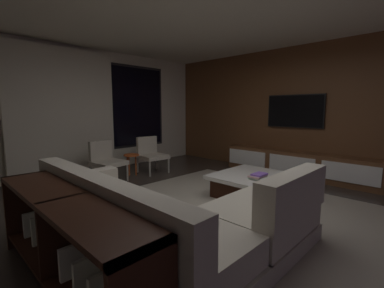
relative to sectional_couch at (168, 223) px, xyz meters
name	(u,v)px	position (x,y,z in m)	size (l,w,h in m)	color
floor	(214,216)	(0.98, 0.22, -0.29)	(9.20, 9.20, 0.00)	#332B26
back_wall_with_window	(85,111)	(0.92, 3.83, 1.05)	(6.60, 0.30, 2.70)	beige
media_wall	(309,111)	(4.04, 0.22, 1.06)	(0.12, 7.80, 2.70)	brown
area_rug	(236,210)	(1.33, 0.12, -0.28)	(3.20, 3.80, 0.01)	gray
sectional_couch	(168,223)	(0.00, 0.00, 0.00)	(1.98, 2.50, 0.82)	#A49C8C
coffee_table	(254,186)	(2.00, 0.23, -0.10)	(1.16, 1.16, 0.36)	black
book_stack_on_coffee_table	(258,176)	(1.84, 0.08, 0.11)	(0.27, 0.21, 0.08)	#B7D5BB
accent_chair_near_window	(151,153)	(1.88, 2.78, 0.14)	(0.58, 0.60, 0.78)	#B2ADA0
accent_chair_by_curtain	(106,159)	(0.84, 2.82, 0.14)	(0.61, 0.63, 0.78)	#B2ADA0
side_stool	(131,158)	(1.38, 2.78, 0.08)	(0.32, 0.32, 0.46)	#BF4C1E
media_console	(298,165)	(3.75, 0.27, -0.04)	(0.46, 3.10, 0.52)	brown
mounted_tv	(295,111)	(3.93, 0.47, 1.06)	(0.05, 1.20, 0.69)	black
console_table_behind_couch	(65,238)	(-0.91, 0.13, 0.13)	(0.40, 2.10, 0.74)	black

